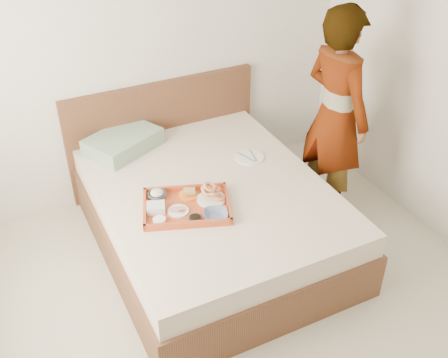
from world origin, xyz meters
name	(u,v)px	position (x,y,z in m)	size (l,w,h in m)	color
ground	(264,344)	(0.00, 0.00, 0.00)	(3.50, 4.00, 0.01)	beige
wall_back	(141,41)	(0.00, 2.00, 1.30)	(3.50, 0.01, 2.60)	silver
bed	(212,216)	(0.12, 1.00, 0.27)	(1.65, 2.00, 0.53)	brown
headboard	(163,134)	(0.12, 1.97, 0.47)	(1.65, 0.06, 0.95)	brown
pillow	(123,142)	(-0.28, 1.79, 0.60)	(0.55, 0.38, 0.13)	gray
tray	(187,206)	(-0.14, 0.85, 0.56)	(0.58, 0.42, 0.05)	#BA4425
prawn_plate	(211,199)	(0.04, 0.85, 0.55)	(0.20, 0.20, 0.01)	white
navy_bowl_big	(216,215)	(-0.01, 0.66, 0.57)	(0.16, 0.16, 0.04)	navy
sauce_dish	(195,219)	(-0.15, 0.69, 0.56)	(0.08, 0.08, 0.03)	black
meat_plate	(178,211)	(-0.21, 0.83, 0.55)	(0.14, 0.14, 0.01)	white
bread_plate	(189,195)	(-0.08, 0.96, 0.55)	(0.14, 0.14, 0.01)	orange
salad_bowl	(157,195)	(-0.28, 1.04, 0.57)	(0.13, 0.13, 0.04)	navy
plastic_tub	(156,208)	(-0.34, 0.90, 0.57)	(0.12, 0.10, 0.05)	silver
cheese_round	(159,221)	(-0.36, 0.77, 0.56)	(0.08, 0.08, 0.03)	white
dinner_plate	(249,157)	(0.55, 1.23, 0.54)	(0.23, 0.23, 0.01)	white
person	(335,116)	(1.16, 1.02, 0.85)	(0.62, 0.41, 1.71)	white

